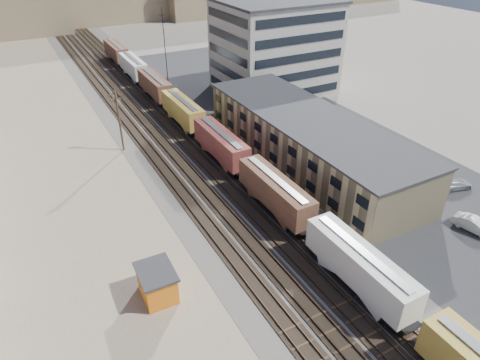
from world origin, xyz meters
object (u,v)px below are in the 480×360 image
freight_train (200,125)px  parked_car_red (397,213)px  utility_pole_north (119,120)px  parked_car_white (474,225)px  maintenance_shed (157,283)px  parked_car_silver (455,184)px  parked_car_blue (305,110)px

freight_train → parked_car_red: freight_train is taller
utility_pole_north → parked_car_white: bearing=-52.8°
parked_car_red → parked_car_white: bearing=-59.4°
utility_pole_north → freight_train: bearing=-12.9°
maintenance_shed → parked_car_red: size_ratio=1.05×
maintenance_shed → parked_car_red: 30.24m
freight_train → parked_car_red: (12.36, -31.50, -2.07)m
maintenance_shed → parked_car_silver: (42.15, -0.69, -0.93)m
freight_train → parked_car_silver: bearing=-51.2°
freight_train → maintenance_shed: bearing=-121.0°
utility_pole_north → maintenance_shed: utility_pole_north is taller
utility_pole_north → parked_car_white: size_ratio=2.04×
utility_pole_north → parked_car_blue: bearing=-2.4°
parked_car_blue → utility_pole_north: bearing=131.7°
parked_car_white → parked_car_red: bearing=123.5°
parked_car_silver → maintenance_shed: bearing=102.3°
maintenance_shed → parked_car_blue: maintenance_shed is taller
utility_pole_north → parked_car_white: utility_pole_north is taller
utility_pole_north → parked_car_silver: utility_pole_north is taller
freight_train → maintenance_shed: (-17.81, -29.63, -1.14)m
freight_train → parked_car_blue: freight_train is taller
utility_pole_north → parked_car_red: size_ratio=2.34×
utility_pole_north → parked_car_blue: 34.77m
maintenance_shed → parked_car_white: (36.24, -8.04, -0.84)m
freight_train → parked_car_red: size_ratio=28.05×
parked_car_red → parked_car_blue: parked_car_blue is taller
parked_car_silver → parked_car_blue: bearing=17.2°
parked_car_blue → parked_car_white: bearing=-141.3°
parked_car_white → utility_pole_north: bearing=116.1°
parked_car_blue → freight_train: bearing=137.6°
freight_train → maintenance_shed: 34.58m
parked_car_blue → parked_car_silver: bearing=-131.9°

